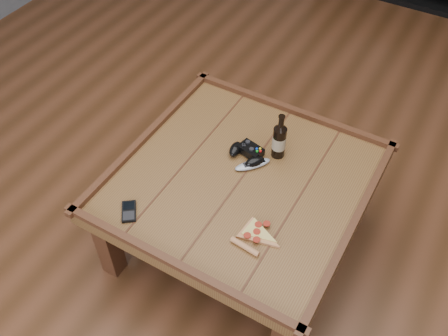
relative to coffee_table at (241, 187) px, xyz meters
The scene contains 7 objects.
ground 0.39m from the coffee_table, ahead, with size 6.00×6.00×0.00m, color #442613.
coffee_table is the anchor object (origin of this frame).
beer_bottle 0.26m from the coffee_table, 70.45° to the left, with size 0.06×0.06×0.22m.
game_controller 0.15m from the coffee_table, 107.43° to the left, with size 0.18×0.14×0.05m.
pizza_slice 0.30m from the coffee_table, 51.38° to the right, with size 0.15×0.23×0.02m.
smartphone 0.48m from the coffee_table, 128.19° to the right, with size 0.10×0.11×0.01m.
remote_control 0.11m from the coffee_table, 84.79° to the left, with size 0.14×0.15×0.02m.
Camera 1 is at (0.62, -1.22, 2.01)m, focal length 40.00 mm.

